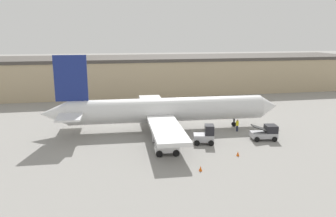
# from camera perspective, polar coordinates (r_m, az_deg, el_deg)

# --- Properties ---
(ground_plane) EXTENTS (400.00, 400.00, 0.00)m
(ground_plane) POSITION_cam_1_polar(r_m,az_deg,el_deg) (49.16, 0.00, -3.63)
(ground_plane) COLOR gray
(terminal_building) EXTENTS (91.49, 18.31, 8.54)m
(terminal_building) POSITION_cam_1_polar(r_m,az_deg,el_deg) (82.40, 1.47, 6.12)
(terminal_building) COLOR tan
(terminal_building) RESTS_ON ground_plane
(airplane) EXTENTS (35.44, 28.42, 11.16)m
(airplane) POSITION_cam_1_polar(r_m,az_deg,el_deg) (48.26, -1.13, -0.28)
(airplane) COLOR silver
(airplane) RESTS_ON ground_plane
(ground_crew_worker) EXTENTS (0.40, 0.40, 1.80)m
(ground_crew_worker) POSITION_cam_1_polar(r_m,az_deg,el_deg) (49.00, 11.97, -2.81)
(ground_crew_worker) COLOR #1E2338
(ground_crew_worker) RESTS_ON ground_plane
(baggage_tug) EXTENTS (2.97, 2.34, 2.20)m
(baggage_tug) POSITION_cam_1_polar(r_m,az_deg,el_deg) (39.07, 0.16, -6.48)
(baggage_tug) COLOR silver
(baggage_tug) RESTS_ON ground_plane
(belt_loader_truck) EXTENTS (3.62, 2.62, 2.03)m
(belt_loader_truck) POSITION_cam_1_polar(r_m,az_deg,el_deg) (46.12, 16.65, -4.04)
(belt_loader_truck) COLOR #B2B2B7
(belt_loader_truck) RESTS_ON ground_plane
(pushback_tug) EXTENTS (2.93, 2.55, 2.52)m
(pushback_tug) POSITION_cam_1_polar(r_m,az_deg,el_deg) (42.85, 6.54, -4.66)
(pushback_tug) COLOR #B2B2B7
(pushback_tug) RESTS_ON ground_plane
(safety_cone_near) EXTENTS (0.36, 0.36, 0.55)m
(safety_cone_near) POSITION_cam_1_polar(r_m,az_deg,el_deg) (39.53, 12.08, -7.69)
(safety_cone_near) COLOR #EF590F
(safety_cone_near) RESTS_ON ground_plane
(safety_cone_far) EXTENTS (0.36, 0.36, 0.55)m
(safety_cone_far) POSITION_cam_1_polar(r_m,az_deg,el_deg) (34.82, 5.68, -10.35)
(safety_cone_far) COLOR #EF590F
(safety_cone_far) RESTS_ON ground_plane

